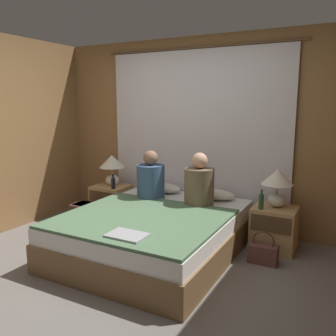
{
  "coord_description": "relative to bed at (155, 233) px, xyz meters",
  "views": [
    {
      "loc": [
        1.89,
        -2.63,
        1.66
      ],
      "look_at": [
        0.0,
        0.93,
        0.92
      ],
      "focal_mm": 38.0,
      "sensor_mm": 36.0,
      "label": 1
    }
  ],
  "objects": [
    {
      "name": "pillow_left",
      "position": [
        -0.37,
        0.84,
        0.29
      ],
      "size": [
        0.53,
        0.3,
        0.12
      ],
      "color": "silver",
      "rests_on": "bed"
    },
    {
      "name": "nightstand_right",
      "position": [
        1.15,
        0.73,
        0.02
      ],
      "size": [
        0.48,
        0.44,
        0.49
      ],
      "color": "tan",
      "rests_on": "ground_plane"
    },
    {
      "name": "curtain_panel",
      "position": [
        0.0,
        1.08,
        0.94
      ],
      "size": [
        2.71,
        0.02,
        2.36
      ],
      "color": "silver",
      "rests_on": "ground_plane"
    },
    {
      "name": "bed",
      "position": [
        0.0,
        0.0,
        0.0
      ],
      "size": [
        1.69,
        2.06,
        0.47
      ],
      "color": "brown",
      "rests_on": "ground_plane"
    },
    {
      "name": "lamp_left",
      "position": [
        -1.15,
        0.77,
        0.55
      ],
      "size": [
        0.36,
        0.36,
        0.44
      ],
      "color": "silver",
      "rests_on": "nightstand_left"
    },
    {
      "name": "backpack_on_floor",
      "position": [
        -1.19,
        0.22,
        -0.03
      ],
      "size": [
        0.3,
        0.29,
        0.35
      ],
      "color": "brown",
      "rests_on": "ground_plane"
    },
    {
      "name": "beer_bottle_on_left_stand",
      "position": [
        -1.0,
        0.6,
        0.34
      ],
      "size": [
        0.06,
        0.06,
        0.21
      ],
      "color": "black",
      "rests_on": "nightstand_left"
    },
    {
      "name": "pillow_right",
      "position": [
        0.37,
        0.84,
        0.29
      ],
      "size": [
        0.53,
        0.3,
        0.12
      ],
      "color": "silver",
      "rests_on": "bed"
    },
    {
      "name": "blanket_on_bed",
      "position": [
        0.0,
        -0.27,
        0.25
      ],
      "size": [
        1.63,
        1.45,
        0.03
      ],
      "color": "#4C6B4C",
      "rests_on": "bed"
    },
    {
      "name": "nightstand_left",
      "position": [
        -1.15,
        0.73,
        0.02
      ],
      "size": [
        0.48,
        0.44,
        0.49
      ],
      "color": "tan",
      "rests_on": "ground_plane"
    },
    {
      "name": "person_left_in_bed",
      "position": [
        -0.34,
        0.49,
        0.48
      ],
      "size": [
        0.35,
        0.35,
        0.61
      ],
      "color": "#38517A",
      "rests_on": "bed"
    },
    {
      "name": "beer_bottle_on_right_stand",
      "position": [
        1.02,
        0.6,
        0.35
      ],
      "size": [
        0.06,
        0.06,
        0.22
      ],
      "color": "#2D4C28",
      "rests_on": "nightstand_right"
    },
    {
      "name": "laptop_on_bed",
      "position": [
        0.17,
        -0.78,
        0.27
      ],
      "size": [
        0.35,
        0.24,
        0.02
      ],
      "color": "#9EA0A5",
      "rests_on": "blanket_on_bed"
    },
    {
      "name": "person_right_in_bed",
      "position": [
        0.32,
        0.49,
        0.49
      ],
      "size": [
        0.35,
        0.35,
        0.63
      ],
      "color": "brown",
      "rests_on": "bed"
    },
    {
      "name": "lamp_right",
      "position": [
        1.15,
        0.77,
        0.55
      ],
      "size": [
        0.36,
        0.36,
        0.44
      ],
      "color": "silver",
      "rests_on": "nightstand_right"
    },
    {
      "name": "wall_back",
      "position": [
        0.0,
        1.15,
        1.02
      ],
      "size": [
        4.23,
        0.06,
        2.5
      ],
      "color": "olive",
      "rests_on": "ground_plane"
    },
    {
      "name": "handbag_on_floor",
      "position": [
        1.13,
        0.31,
        -0.12
      ],
      "size": [
        0.3,
        0.16,
        0.35
      ],
      "color": "brown",
      "rests_on": "ground_plane"
    },
    {
      "name": "ground_plane",
      "position": [
        0.0,
        -0.62,
        -0.23
      ],
      "size": [
        16.0,
        16.0,
        0.0
      ],
      "primitive_type": "plane",
      "color": "#66605B"
    }
  ]
}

